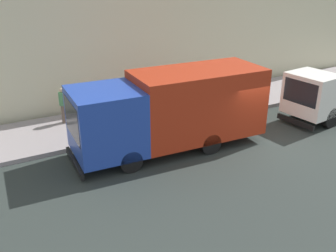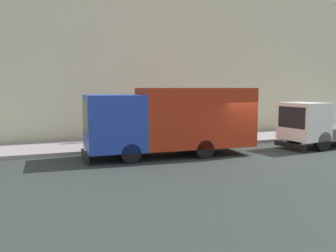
{
  "view_description": "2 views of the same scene",
  "coord_description": "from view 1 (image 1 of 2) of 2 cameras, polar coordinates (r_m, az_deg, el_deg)",
  "views": [
    {
      "loc": [
        -10.83,
        10.29,
        6.92
      ],
      "look_at": [
        1.13,
        3.72,
        1.13
      ],
      "focal_mm": 40.4,
      "sensor_mm": 36.0,
      "label": 1
    },
    {
      "loc": [
        -14.18,
        9.66,
        3.18
      ],
      "look_at": [
        0.71,
        3.87,
        1.48
      ],
      "focal_mm": 38.82,
      "sensor_mm": 36.0,
      "label": 2
    }
  ],
  "objects": [
    {
      "name": "small_flatbed_truck",
      "position": [
        19.79,
        22.57,
        4.18
      ],
      "size": [
        2.69,
        5.89,
        2.4
      ],
      "rotation": [
        0.0,
        0.0,
        0.11
      ],
      "color": "white",
      "rests_on": "ground"
    },
    {
      "name": "ground",
      "position": [
        16.47,
        13.37,
        -2.52
      ],
      "size": [
        80.0,
        80.0,
        0.0
      ],
      "primitive_type": "plane",
      "color": "#282F2C"
    },
    {
      "name": "pedestrian_walking",
      "position": [
        17.99,
        -15.49,
        3.14
      ],
      "size": [
        0.52,
        0.52,
        1.68
      ],
      "rotation": [
        0.0,
        0.0,
        2.14
      ],
      "color": "brown",
      "rests_on": "sidewalk"
    },
    {
      "name": "large_utility_truck",
      "position": [
        14.95,
        0.54,
        2.66
      ],
      "size": [
        2.93,
        7.96,
        3.16
      ],
      "rotation": [
        0.0,
        0.0,
        -0.05
      ],
      "color": "#1E3D9E",
      "rests_on": "ground"
    },
    {
      "name": "sidewalk",
      "position": [
        20.04,
        4.08,
        3.01
      ],
      "size": [
        3.89,
        30.0,
        0.18
      ],
      "primitive_type": "cube",
      "color": "gray",
      "rests_on": "ground"
    },
    {
      "name": "building_facade",
      "position": [
        21.04,
        0.7,
        17.2
      ],
      "size": [
        0.5,
        30.0,
        9.58
      ],
      "primitive_type": "cube",
      "color": "beige",
      "rests_on": "ground"
    }
  ]
}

